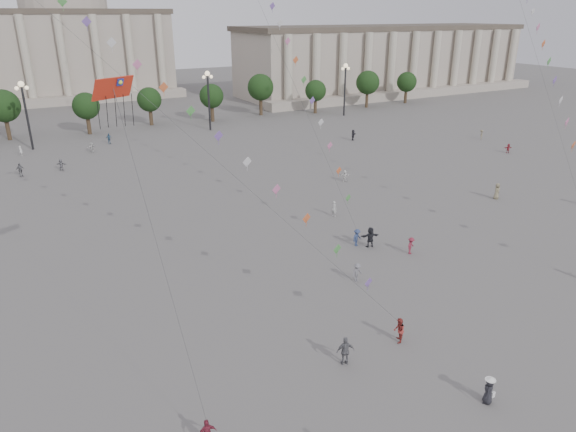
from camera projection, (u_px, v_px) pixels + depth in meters
ground at (391, 367)px, 31.54m from camera, size 360.00×360.00×0.00m
hall_east at (386, 60)px, 138.52m from camera, size 84.00×26.22×17.20m
hall_central at (69, 38)px, 131.35m from camera, size 48.30×34.30×35.50m
tree_row at (115, 101)px, 92.97m from camera, size 137.12×5.12×8.00m
lamp_post_mid_west at (24, 103)px, 78.99m from camera, size 2.00×0.90×10.65m
lamp_post_mid_east at (208, 90)px, 92.49m from camera, size 2.00×0.90×10.65m
lamp_post_far_east at (345, 80)px, 105.99m from camera, size 2.00×0.90×10.65m
person_crowd_0 at (109, 139)px, 84.90m from camera, size 1.10×0.65×1.75m
person_crowd_3 at (370, 237)px, 47.45m from camera, size 1.88×1.01×1.94m
person_crowd_4 at (92, 147)px, 79.80m from camera, size 1.53×1.03×1.58m
person_crowd_6 at (357, 272)px, 41.37m from camera, size 1.12×0.78×1.59m
person_crowd_7 at (345, 176)px, 66.02m from camera, size 1.46×0.98×1.51m
person_crowd_8 at (411, 246)px, 46.11m from camera, size 1.18×0.99×1.59m
person_crowd_9 at (353, 135)px, 87.36m from camera, size 1.66×1.38×1.79m
person_crowd_10 at (21, 151)px, 77.81m from camera, size 0.65×0.68×1.57m
person_crowd_12 at (61, 165)px, 70.63m from camera, size 1.46×1.28×1.59m
person_crowd_13 at (334, 209)px, 54.67m from camera, size 0.60×0.73×1.71m
person_crowd_16 at (20, 170)px, 67.91m from camera, size 1.15×0.78×1.82m
person_crowd_18 at (497, 191)px, 59.73m from camera, size 1.09×0.91×1.90m
person_crowd_19 at (481, 134)px, 88.10m from camera, size 1.15×1.17×1.62m
person_crowd_21 at (508, 148)px, 79.43m from camera, size 1.44×0.83×1.48m
tourist_3 at (345, 351)px, 31.49m from camera, size 1.22×0.79×1.93m
kite_flyer_0 at (399, 331)px, 33.66m from camera, size 1.05×1.08×1.76m
kite_flyer_1 at (357, 238)px, 47.69m from camera, size 1.22×0.94×1.67m
hat_person at (489, 390)px, 28.39m from camera, size 0.95×0.89×1.69m
dragon_kite at (116, 106)px, 24.40m from camera, size 2.18×3.94×16.72m
kite_train_west at (64, 10)px, 38.58m from camera, size 27.98×42.80×62.84m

